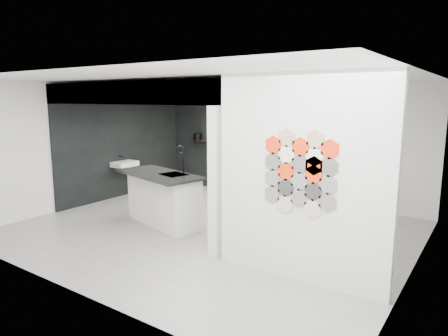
% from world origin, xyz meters
% --- Properties ---
extents(floor, '(7.00, 6.00, 0.01)m').
position_xyz_m(floor, '(0.00, 0.00, -0.01)').
color(floor, slate).
extents(partition_panel, '(2.45, 0.15, 2.80)m').
position_xyz_m(partition_panel, '(2.23, -1.00, 1.40)').
color(partition_panel, silver).
rests_on(partition_panel, floor).
extents(bay_clad_back, '(4.40, 0.04, 2.35)m').
position_xyz_m(bay_clad_back, '(-1.30, 2.97, 1.18)').
color(bay_clad_back, black).
rests_on(bay_clad_back, floor).
extents(bay_clad_left, '(0.04, 4.00, 2.35)m').
position_xyz_m(bay_clad_left, '(-3.47, 1.00, 1.18)').
color(bay_clad_left, black).
rests_on(bay_clad_left, floor).
extents(bulkhead, '(4.40, 4.00, 0.40)m').
position_xyz_m(bulkhead, '(-1.30, 1.00, 2.55)').
color(bulkhead, silver).
rests_on(bulkhead, corner_column).
extents(corner_column, '(0.16, 0.16, 2.35)m').
position_xyz_m(corner_column, '(0.82, -1.00, 1.18)').
color(corner_column, silver).
rests_on(corner_column, floor).
extents(fascia_beam, '(4.40, 0.16, 0.40)m').
position_xyz_m(fascia_beam, '(-1.30, -0.92, 2.55)').
color(fascia_beam, silver).
rests_on(fascia_beam, corner_column).
extents(wall_basin, '(0.40, 0.60, 0.12)m').
position_xyz_m(wall_basin, '(-3.24, 0.80, 0.85)').
color(wall_basin, silver).
rests_on(wall_basin, bay_clad_left).
extents(display_shelf, '(3.00, 0.15, 0.04)m').
position_xyz_m(display_shelf, '(-1.20, 2.87, 1.30)').
color(display_shelf, black).
rests_on(display_shelf, bay_clad_back).
extents(kitchen_island, '(2.10, 1.32, 1.57)m').
position_xyz_m(kitchen_island, '(-0.97, -0.25, 0.53)').
color(kitchen_island, silver).
rests_on(kitchen_island, floor).
extents(stockpot, '(0.28, 0.28, 0.18)m').
position_xyz_m(stockpot, '(-2.55, 2.87, 1.41)').
color(stockpot, black).
rests_on(stockpot, display_shelf).
extents(kettle, '(0.21, 0.21, 0.14)m').
position_xyz_m(kettle, '(-0.24, 2.87, 1.39)').
color(kettle, black).
rests_on(kettle, display_shelf).
extents(glass_bowl, '(0.15, 0.15, 0.09)m').
position_xyz_m(glass_bowl, '(0.15, 2.87, 1.36)').
color(glass_bowl, gray).
rests_on(glass_bowl, display_shelf).
extents(glass_vase, '(0.11, 0.11, 0.13)m').
position_xyz_m(glass_vase, '(0.15, 2.87, 1.39)').
color(glass_vase, gray).
rests_on(glass_vase, display_shelf).
extents(bottle_dark, '(0.07, 0.07, 0.16)m').
position_xyz_m(bottle_dark, '(-1.42, 2.87, 1.40)').
color(bottle_dark, black).
rests_on(bottle_dark, display_shelf).
extents(utensil_cup, '(0.09, 0.09, 0.10)m').
position_xyz_m(utensil_cup, '(-1.94, 2.87, 1.37)').
color(utensil_cup, black).
rests_on(utensil_cup, display_shelf).
extents(hex_tile_cluster, '(1.04, 0.02, 1.16)m').
position_xyz_m(hex_tile_cluster, '(2.26, -1.09, 1.50)').
color(hex_tile_cluster, '#66635E').
rests_on(hex_tile_cluster, partition_panel).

